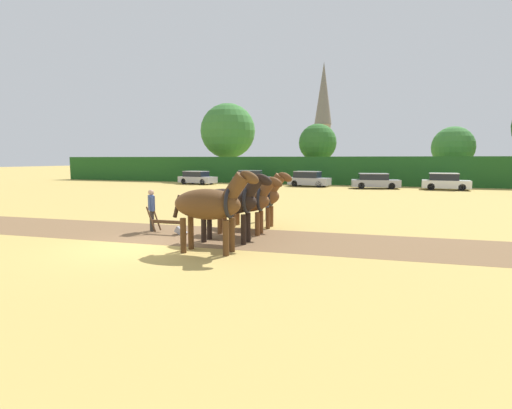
% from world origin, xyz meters
% --- Properties ---
extents(ground_plane, '(240.00, 240.00, 0.00)m').
position_xyz_m(ground_plane, '(0.00, 0.00, 0.00)').
color(ground_plane, tan).
extents(plowed_furrow_strip, '(32.15, 5.55, 0.01)m').
position_xyz_m(plowed_furrow_strip, '(-2.45, 2.06, 0.00)').
color(plowed_furrow_strip, brown).
rests_on(plowed_furrow_strip, ground).
extents(hedgerow, '(68.37, 1.64, 3.04)m').
position_xyz_m(hedgerow, '(0.00, 33.31, 1.52)').
color(hedgerow, '#1E511E').
rests_on(hedgerow, ground).
extents(tree_far_left, '(7.11, 7.11, 9.96)m').
position_xyz_m(tree_far_left, '(-13.10, 37.93, 6.40)').
color(tree_far_left, '#423323').
rests_on(tree_far_left, ground).
extents(tree_left, '(4.43, 4.43, 6.91)m').
position_xyz_m(tree_left, '(-1.05, 36.66, 4.67)').
color(tree_left, brown).
rests_on(tree_left, ground).
extents(tree_center_left, '(4.52, 4.52, 6.33)m').
position_xyz_m(tree_center_left, '(13.64, 38.17, 4.06)').
color(tree_center_left, brown).
rests_on(tree_center_left, ground).
extents(church_spire, '(3.03, 3.03, 19.68)m').
position_xyz_m(church_spire, '(-4.69, 61.07, 10.30)').
color(church_spire, gray).
rests_on(church_spire, ground).
extents(draft_horse_lead_left, '(2.80, 1.08, 2.55)m').
position_xyz_m(draft_horse_lead_left, '(2.59, -0.03, 1.46)').
color(draft_horse_lead_left, '#513319').
rests_on(draft_horse_lead_left, ground).
extents(draft_horse_lead_right, '(2.84, 1.03, 2.40)m').
position_xyz_m(draft_horse_lead_right, '(2.50, 1.55, 1.37)').
color(draft_horse_lead_right, black).
rests_on(draft_horse_lead_right, ground).
extents(draft_horse_trail_left, '(2.88, 1.05, 2.23)m').
position_xyz_m(draft_horse_trail_left, '(2.40, 3.13, 1.26)').
color(draft_horse_trail_left, brown).
rests_on(draft_horse_trail_left, ground).
extents(draft_horse_trail_right, '(2.95, 1.14, 2.35)m').
position_xyz_m(draft_horse_trail_right, '(2.32, 4.70, 1.30)').
color(draft_horse_trail_right, brown).
rests_on(draft_horse_trail_right, ground).
extents(plow, '(1.58, 0.48, 1.13)m').
position_xyz_m(plow, '(-0.14, 2.19, 0.32)').
color(plow, '#4C331E').
rests_on(plow, ground).
extents(farmer_at_plow, '(0.47, 0.51, 1.62)m').
position_xyz_m(farmer_at_plow, '(-1.14, 2.45, 0.94)').
color(farmer_at_plow, '#38332D').
rests_on(farmer_at_plow, ground).
extents(farmer_beside_team, '(0.38, 0.62, 1.65)m').
position_xyz_m(farmer_beside_team, '(2.30, 6.63, 0.96)').
color(farmer_beside_team, '#28334C').
rests_on(farmer_beside_team, ground).
extents(parked_car_far_left, '(4.48, 2.52, 1.45)m').
position_xyz_m(parked_car_far_left, '(-13.05, 29.02, 0.70)').
color(parked_car_far_left, '#A8A8B2').
rests_on(parked_car_far_left, ground).
extents(parked_car_left, '(4.19, 2.45, 1.57)m').
position_xyz_m(parked_car_left, '(-6.85, 29.66, 0.75)').
color(parked_car_left, '#565B66').
rests_on(parked_car_left, ground).
extents(parked_car_center_left, '(4.36, 2.34, 1.55)m').
position_xyz_m(parked_car_center_left, '(-0.58, 29.45, 0.74)').
color(parked_car_center_left, '#9E9EA8').
rests_on(parked_car_center_left, ground).
extents(parked_car_center, '(4.63, 2.51, 1.44)m').
position_xyz_m(parked_car_center, '(5.93, 28.74, 0.69)').
color(parked_car_center, '#9E9EA8').
rests_on(parked_car_center, ground).
extents(parked_car_center_right, '(4.10, 1.99, 1.52)m').
position_xyz_m(parked_car_center_right, '(12.04, 29.14, 0.73)').
color(parked_car_center_right, silver).
rests_on(parked_car_center_right, ground).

